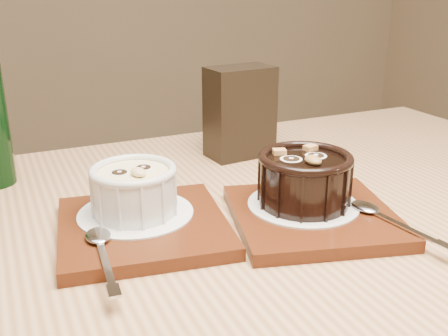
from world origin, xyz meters
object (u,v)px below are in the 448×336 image
at_px(ramekin_dark, 305,177).
at_px(condiment_stand, 240,112).
at_px(tray_right, 313,216).
at_px(ramekin_white, 134,188).
at_px(tray_left, 143,227).
at_px(table, 235,309).

height_order(ramekin_dark, condiment_stand, condiment_stand).
bearing_deg(tray_right, condiment_stand, 88.41).
bearing_deg(ramekin_white, condiment_stand, 30.11).
distance_m(tray_left, tray_right, 0.19).
bearing_deg(table, tray_left, 153.66).
xyz_separation_m(ramekin_dark, condiment_stand, (0.01, 0.24, 0.02)).
bearing_deg(table, condiment_stand, 68.16).
xyz_separation_m(table, ramekin_dark, (0.09, 0.03, 0.14)).
relative_size(tray_left, condiment_stand, 1.29).
distance_m(tray_right, ramekin_dark, 0.05).
bearing_deg(condiment_stand, ramekin_white, -135.76).
xyz_separation_m(tray_right, ramekin_dark, (-0.00, 0.02, 0.04)).
height_order(table, tray_left, tray_left).
bearing_deg(tray_right, ramekin_white, 163.23).
bearing_deg(condiment_stand, tray_right, -91.59).
relative_size(tray_right, ramekin_dark, 1.65).
bearing_deg(condiment_stand, table, -111.84).
relative_size(ramekin_white, tray_right, 0.54).
xyz_separation_m(ramekin_white, ramekin_dark, (0.19, -0.04, 0.00)).
height_order(table, tray_right, tray_right).
xyz_separation_m(table, condiment_stand, (0.11, 0.26, 0.16)).
relative_size(ramekin_dark, condiment_stand, 0.78).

